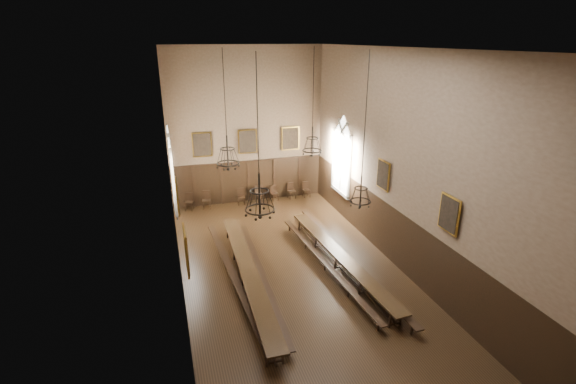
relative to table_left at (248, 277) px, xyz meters
name	(u,v)px	position (x,y,z in m)	size (l,w,h in m)	color
floor	(295,276)	(1.99, 0.16, -0.40)	(9.00, 18.00, 0.02)	black
ceiling	(296,48)	(1.99, 0.16, 8.62)	(9.00, 18.00, 0.02)	black
wall_back	(247,127)	(1.99, 9.17, 4.11)	(9.00, 0.02, 9.00)	#79624A
wall_front	(445,315)	(1.99, -8.85, 4.11)	(9.00, 0.02, 9.00)	#79624A
wall_left	(173,185)	(-2.52, 0.16, 4.11)	(0.02, 18.00, 9.00)	#79624A
wall_right	(400,163)	(6.50, 0.16, 4.11)	(0.02, 18.00, 9.00)	#79624A
wainscot_panelling	(295,249)	(1.99, 0.16, 0.86)	(9.00, 18.00, 2.50)	black
table_left	(248,277)	(0.00, 0.00, 0.00)	(1.00, 9.94, 0.77)	black
table_right	(340,262)	(4.01, 0.13, -0.03)	(1.23, 9.06, 0.70)	black
bench_left_outer	(233,278)	(-0.55, 0.31, -0.11)	(0.84, 9.82, 0.44)	black
bench_left_inner	(262,277)	(0.56, 0.10, -0.12)	(0.63, 9.27, 0.42)	black
bench_right_inner	(325,265)	(3.35, 0.21, -0.13)	(0.88, 9.05, 0.41)	black
bench_right_outer	(347,258)	(4.47, 0.38, -0.09)	(0.63, 10.52, 0.47)	black
chair_0	(189,205)	(-1.63, 8.72, -0.08)	(0.56, 0.56, 1.00)	black
chair_1	(207,203)	(-0.63, 8.67, -0.07)	(0.54, 0.54, 1.04)	black
chair_3	(241,200)	(1.40, 8.70, -0.10)	(0.47, 0.47, 0.96)	black
chair_4	(259,197)	(2.52, 8.71, -0.08)	(0.56, 0.56, 1.01)	black
chair_5	(274,196)	(3.47, 8.76, -0.11)	(0.45, 0.45, 0.91)	black
chair_6	(291,194)	(4.57, 8.76, -0.09)	(0.49, 0.49, 0.98)	black
chair_7	(306,192)	(5.52, 8.72, -0.10)	(0.45, 0.45, 0.96)	black
chandelier_back_left	(228,157)	(-0.24, 2.16, 4.42)	(0.94, 0.94, 4.65)	black
chandelier_back_right	(312,144)	(3.75, 3.12, 4.42)	(0.89, 0.89, 4.64)	black
chandelier_front_left	(260,200)	(-0.08, -2.69, 4.31)	(0.93, 0.93, 4.76)	black
chandelier_front_right	(361,190)	(3.73, -1.89, 3.95)	(0.75, 0.75, 5.21)	black
portrait_back_0	(202,145)	(-0.61, 9.04, 3.31)	(1.10, 0.12, 1.40)	#A77B28
portrait_back_1	(248,141)	(1.99, 9.04, 3.31)	(1.10, 0.12, 1.40)	#A77B28
portrait_back_2	(290,138)	(4.59, 9.04, 3.31)	(1.10, 0.12, 1.40)	#A77B28
portrait_left_0	(177,196)	(-2.39, 1.16, 3.31)	(0.12, 1.00, 1.30)	#A77B28
portrait_left_1	(186,250)	(-2.39, -3.34, 3.31)	(0.12, 1.00, 1.30)	#A77B28
portrait_right_0	(383,175)	(6.37, 1.16, 3.31)	(0.12, 1.00, 1.30)	#A77B28
portrait_right_1	(449,214)	(6.37, -3.34, 3.31)	(0.12, 1.00, 1.30)	#A77B28
window_right	(342,155)	(6.42, 5.66, 3.01)	(0.20, 2.20, 4.60)	white
window_left	(171,170)	(-2.44, 5.66, 3.01)	(0.20, 2.20, 4.60)	white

